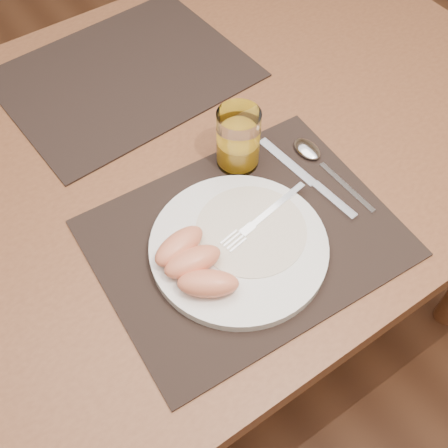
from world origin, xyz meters
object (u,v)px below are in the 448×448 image
Objects in this scene: knife at (314,184)px; juice_glass at (238,141)px; placemat_far at (124,75)px; table at (178,181)px; placemat_near at (246,238)px; fork at (258,221)px; spoon at (313,154)px; plate at (239,247)px.

juice_glass is at bearing 122.47° from knife.
table is at bearing -95.78° from placemat_far.
placemat_near is 1.00× the size of placemat_far.
knife is at bearing 7.15° from fork.
fork reaches higher than knife.
fork reaches higher than table.
knife is at bearing -73.55° from placemat_far.
fork reaches higher than spoon.
table is 7.32× the size of spoon.
table is 12.89× the size of juice_glass.
juice_glass reaches higher than fork.
placemat_far is 2.35× the size of spoon.
knife is (0.12, -0.42, 0.00)m from placemat_far.
spoon is (0.18, -0.15, 0.09)m from table.
table is 0.25m from plate.
placemat_near is 0.20m from spoon.
placemat_far is 0.44m from knife.
fork is 0.18m from spoon.
table is at bearing 140.80° from spoon.
placemat_near is at bearing 29.78° from plate.
fork reaches higher than placemat_near.
spoon is (0.21, 0.08, -0.00)m from plate.
spoon is (0.16, -0.37, 0.01)m from placemat_far.
placemat_near is 4.14× the size of juice_glass.
fork is 0.14m from juice_glass.
fork is at bearing -84.86° from table.
spoon is (0.19, 0.07, 0.01)m from placemat_near.
placemat_far is at bearing 106.45° from knife.
table is 6.35× the size of knife.
fork is at bearing -112.51° from juice_glass.
spoon is at bearing 20.96° from plate.
spoon is at bearing -66.33° from placemat_far.
table is 0.24m from fork.
fork is (0.03, 0.00, 0.02)m from placemat_near.
plate is 0.23m from spoon.
placemat_near is 2.35× the size of spoon.
juice_glass reaches higher than table.
table is 3.11× the size of placemat_near.
fork reaches higher than plate.
placemat_near is 2.04× the size of knife.
placemat_near is at bearing -172.61° from knife.
juice_glass is (-0.11, 0.07, 0.04)m from spoon.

